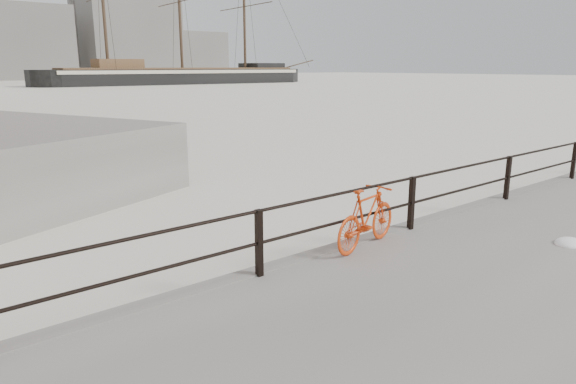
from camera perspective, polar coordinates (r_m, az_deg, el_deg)
ground at (r=10.12m, az=12.61°, el=-5.70°), size 400.00×400.00×0.00m
guardrail at (r=9.78m, az=13.56°, el=-1.21°), size 28.00×0.10×1.00m
bicycle at (r=8.66m, az=8.74°, el=-2.79°), size 1.75×0.59×1.04m
barque_black at (r=102.49m, az=-11.58°, el=11.69°), size 62.56×24.05×34.64m
industrial_mid at (r=163.51m, az=-17.43°, el=16.26°), size 26.00×20.00×24.00m
industrial_east at (r=177.81m, az=-10.86°, el=14.77°), size 20.00×16.00×14.00m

